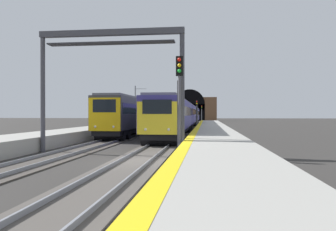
{
  "coord_description": "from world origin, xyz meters",
  "views": [
    {
      "loc": [
        -15.39,
        -3.34,
        2.33
      ],
      "look_at": [
        11.18,
        -0.16,
        2.2
      ],
      "focal_mm": 34.57,
      "sensor_mm": 36.0,
      "label": 1
    }
  ],
  "objects": [
    {
      "name": "ground_plane",
      "position": [
        0.0,
        0.0,
        0.0
      ],
      "size": [
        320.0,
        320.0,
        0.0
      ],
      "primitive_type": "plane",
      "color": "#302D2B"
    },
    {
      "name": "platform_right",
      "position": [
        0.0,
        -3.94,
        0.46
      ],
      "size": [
        112.0,
        3.61,
        0.91
      ],
      "primitive_type": "cube",
      "color": "#9E9B93",
      "rests_on": "ground_plane"
    },
    {
      "name": "platform_right_edge_strip",
      "position": [
        0.0,
        -2.38,
        0.92
      ],
      "size": [
        112.0,
        0.5,
        0.01
      ],
      "primitive_type": "cube",
      "color": "yellow",
      "rests_on": "platform_right"
    },
    {
      "name": "track_main_line",
      "position": [
        0.0,
        0.0,
        0.04
      ],
      "size": [
        160.0,
        2.61,
        0.21
      ],
      "color": "#4C4742",
      "rests_on": "ground_plane"
    },
    {
      "name": "track_adjacent_line",
      "position": [
        0.0,
        4.66,
        0.04
      ],
      "size": [
        160.0,
        2.66,
        0.21
      ],
      "color": "#423D38",
      "rests_on": "ground_plane"
    },
    {
      "name": "train_main_approaching",
      "position": [
        37.72,
        -0.0,
        2.18
      ],
      "size": [
        62.93,
        2.93,
        3.81
      ],
      "rotation": [
        0.0,
        0.0,
        3.14
      ],
      "color": "navy",
      "rests_on": "ground_plane"
    },
    {
      "name": "train_adjacent_platform",
      "position": [
        39.57,
        4.66,
        2.3
      ],
      "size": [
        60.1,
        2.99,
        4.04
      ],
      "rotation": [
        0.0,
        0.0,
        3.13
      ],
      "color": "#333338",
      "rests_on": "ground_plane"
    },
    {
      "name": "railway_signal_near",
      "position": [
        1.88,
        -1.9,
        3.27
      ],
      "size": [
        0.39,
        0.38,
        5.42
      ],
      "rotation": [
        0.0,
        0.0,
        3.14
      ],
      "color": "#4C4C54",
      "rests_on": "ground_plane"
    },
    {
      "name": "railway_signal_mid",
      "position": [
        32.63,
        -1.9,
        2.59
      ],
      "size": [
        0.39,
        0.38,
        4.35
      ],
      "rotation": [
        0.0,
        0.0,
        3.14
      ],
      "color": "#4C4C54",
      "rests_on": "ground_plane"
    },
    {
      "name": "railway_signal_far",
      "position": [
        79.04,
        -1.9,
        2.96
      ],
      "size": [
        0.39,
        0.38,
        4.85
      ],
      "rotation": [
        0.0,
        0.0,
        3.14
      ],
      "color": "#4C4C54",
      "rests_on": "ground_plane"
    },
    {
      "name": "overhead_signal_gantry",
      "position": [
        3.27,
        2.33,
        5.53
      ],
      "size": [
        0.7,
        8.8,
        7.33
      ],
      "color": "#3F3F47",
      "rests_on": "ground_plane"
    },
    {
      "name": "tunnel_portal",
      "position": [
        94.9,
        2.33,
        4.04
      ],
      "size": [
        2.3,
        18.14,
        10.68
      ],
      "color": "brown",
      "rests_on": "ground_plane"
    },
    {
      "name": "catenary_mast_near",
      "position": [
        47.78,
        10.76,
        4.09
      ],
      "size": [
        0.22,
        2.37,
        7.93
      ],
      "color": "#595B60",
      "rests_on": "ground_plane"
    }
  ]
}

